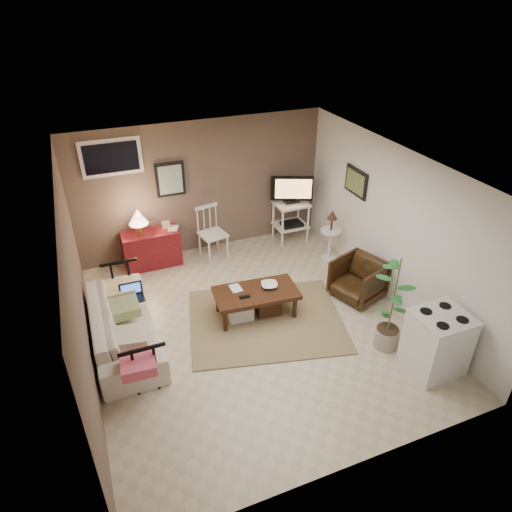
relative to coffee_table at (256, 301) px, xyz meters
name	(u,v)px	position (x,y,z in m)	size (l,w,h in m)	color
floor	(254,325)	(-0.11, -0.21, -0.26)	(5.00, 5.00, 0.00)	#C1B293
art_back	(170,179)	(-0.66, 2.26, 1.19)	(0.50, 0.03, 0.60)	black
art_right	(356,182)	(2.12, 0.84, 1.26)	(0.03, 0.60, 0.45)	black
window	(111,158)	(-1.56, 2.26, 1.69)	(0.96, 0.03, 0.60)	silver
rug	(266,320)	(0.09, -0.19, -0.25)	(2.23, 1.79, 0.02)	#917F54
coffee_table	(256,301)	(0.00, 0.00, 0.00)	(1.27, 0.73, 0.46)	#381D0F
sofa	(122,319)	(-1.91, 0.13, 0.15)	(2.10, 0.61, 0.82)	beige
sofa_pillows	(128,323)	(-1.86, -0.12, 0.25)	(0.40, 2.00, 0.14)	beige
sofa_end_rails	(132,320)	(-1.79, 0.13, 0.09)	(0.56, 2.10, 0.71)	black
laptop	(132,294)	(-1.71, 0.49, 0.27)	(0.32, 0.23, 0.22)	black
red_console	(151,246)	(-1.17, 2.02, 0.13)	(0.97, 0.43, 1.13)	maroon
spindle_chair	(212,234)	(-0.07, 1.91, 0.19)	(0.51, 0.51, 0.96)	silver
tv_stand	(291,207)	(1.51, 1.94, 0.43)	(0.74, 0.50, 1.30)	silver
side_table	(331,229)	(1.84, 1.03, 0.34)	(0.36, 0.36, 0.97)	silver
armchair	(358,278)	(1.68, -0.15, 0.10)	(0.70, 0.65, 0.72)	black
potted_plant	(393,301)	(1.42, -1.30, 0.51)	(0.36, 0.36, 1.44)	tan
stove	(437,342)	(1.72, -1.87, 0.17)	(0.66, 0.62, 0.87)	silver
bowl	(269,280)	(0.23, 0.03, 0.30)	(0.24, 0.06, 0.24)	#381D0F
book_table	(231,284)	(-0.33, 0.17, 0.29)	(0.16, 0.02, 0.21)	#381D0F
book_console	(168,223)	(-0.83, 2.02, 0.50)	(0.17, 0.02, 0.23)	#381D0F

